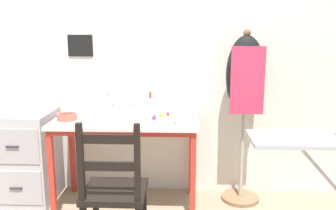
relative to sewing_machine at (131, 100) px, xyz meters
name	(u,v)px	position (x,y,z in m)	size (l,w,h in m)	color
wall_back	(131,49)	(-0.03, 0.28, 0.40)	(10.00, 0.06, 2.55)	silver
sewing_table	(126,130)	(-0.03, -0.10, -0.22)	(1.14, 0.61, 0.75)	silver
sewing_machine	(131,100)	(0.00, 0.00, 0.00)	(0.36, 0.18, 0.30)	white
fabric_bowl	(67,117)	(-0.48, -0.14, -0.11)	(0.16, 0.16, 0.05)	#B25647
scissors	(179,124)	(0.39, -0.25, -0.13)	(0.13, 0.12, 0.01)	silver
thread_spool_near_machine	(154,118)	(0.20, -0.12, -0.12)	(0.04, 0.04, 0.03)	purple
thread_spool_mid_table	(161,115)	(0.25, -0.01, -0.12)	(0.04, 0.04, 0.03)	yellow
thread_spool_far_edge	(168,114)	(0.30, 0.02, -0.11)	(0.03, 0.03, 0.03)	red
wooden_chair	(114,192)	(-0.01, -0.74, -0.45)	(0.40, 0.38, 0.91)	black
filing_cabinet	(27,157)	(-0.88, -0.01, -0.49)	(0.44, 0.51, 0.78)	#B7B7BC
dress_form	(245,84)	(0.92, 0.06, 0.13)	(0.32, 0.32, 1.44)	#846647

